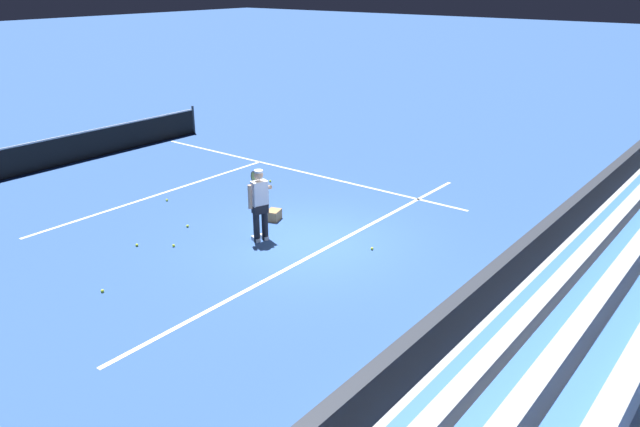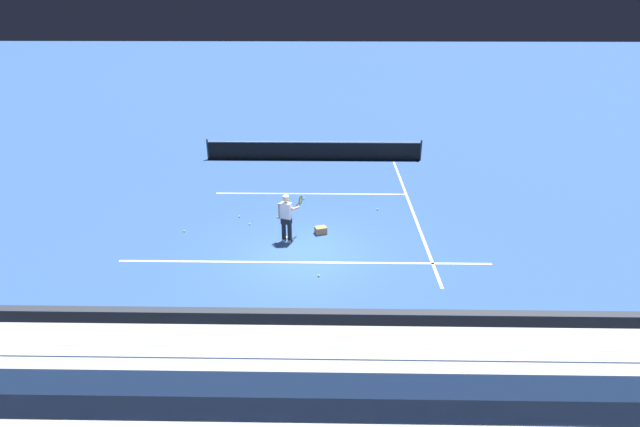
{
  "view_description": "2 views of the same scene",
  "coord_description": "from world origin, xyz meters",
  "px_view_note": "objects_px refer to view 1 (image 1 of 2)",
  "views": [
    {
      "loc": [
        -10.38,
        -8.36,
        5.8
      ],
      "look_at": [
        0.23,
        -0.07,
        0.65
      ],
      "focal_mm": 35.0,
      "sensor_mm": 36.0,
      "label": 1
    },
    {
      "loc": [
        0.74,
        -14.51,
        7.92
      ],
      "look_at": [
        0.47,
        1.2,
        0.97
      ],
      "focal_mm": 28.0,
      "sensor_mm": 36.0,
      "label": 2
    }
  ],
  "objects_px": {
    "tennis_ball_near_player": "(137,245)",
    "tennis_ball_far_right": "(102,291)",
    "tennis_ball_midcourt": "(167,200)",
    "tennis_net": "(64,150)",
    "tennis_player": "(260,204)",
    "tennis_ball_stray_back": "(270,181)",
    "tennis_ball_far_left": "(372,249)",
    "ball_box_cardboard": "(274,215)",
    "tennis_ball_on_baseline": "(188,226)",
    "tennis_ball_toward_net": "(174,246)"
  },
  "relations": [
    {
      "from": "tennis_ball_on_baseline",
      "to": "tennis_net",
      "type": "distance_m",
      "value": 7.46
    },
    {
      "from": "tennis_ball_stray_back",
      "to": "tennis_ball_on_baseline",
      "type": "bearing_deg",
      "value": -168.28
    },
    {
      "from": "ball_box_cardboard",
      "to": "tennis_ball_on_baseline",
      "type": "xyz_separation_m",
      "value": [
        -1.68,
        1.34,
        -0.1
      ]
    },
    {
      "from": "tennis_ball_far_right",
      "to": "tennis_ball_midcourt",
      "type": "xyz_separation_m",
      "value": [
        4.19,
        3.2,
        0.0
      ]
    },
    {
      "from": "tennis_ball_near_player",
      "to": "tennis_ball_toward_net",
      "type": "bearing_deg",
      "value": -54.04
    },
    {
      "from": "ball_box_cardboard",
      "to": "tennis_ball_near_player",
      "type": "height_order",
      "value": "ball_box_cardboard"
    },
    {
      "from": "ball_box_cardboard",
      "to": "tennis_ball_midcourt",
      "type": "height_order",
      "value": "ball_box_cardboard"
    },
    {
      "from": "tennis_ball_far_left",
      "to": "tennis_net",
      "type": "bearing_deg",
      "value": 92.33
    },
    {
      "from": "tennis_ball_midcourt",
      "to": "tennis_net",
      "type": "relative_size",
      "value": 0.01
    },
    {
      "from": "tennis_ball_midcourt",
      "to": "tennis_ball_near_player",
      "type": "bearing_deg",
      "value": -141.77
    },
    {
      "from": "tennis_player",
      "to": "tennis_ball_stray_back",
      "type": "bearing_deg",
      "value": 39.39
    },
    {
      "from": "ball_box_cardboard",
      "to": "tennis_ball_far_right",
      "type": "relative_size",
      "value": 6.06
    },
    {
      "from": "tennis_player",
      "to": "tennis_ball_midcourt",
      "type": "distance_m",
      "value": 3.99
    },
    {
      "from": "ball_box_cardboard",
      "to": "tennis_ball_toward_net",
      "type": "distance_m",
      "value": 2.75
    },
    {
      "from": "tennis_ball_near_player",
      "to": "tennis_ball_far_right",
      "type": "height_order",
      "value": "same"
    },
    {
      "from": "tennis_ball_midcourt",
      "to": "tennis_net",
      "type": "xyz_separation_m",
      "value": [
        0.28,
        5.45,
        0.46
      ]
    },
    {
      "from": "tennis_ball_near_player",
      "to": "tennis_net",
      "type": "relative_size",
      "value": 0.01
    },
    {
      "from": "tennis_player",
      "to": "tennis_ball_far_left",
      "type": "bearing_deg",
      "value": -64.27
    },
    {
      "from": "ball_box_cardboard",
      "to": "tennis_ball_midcourt",
      "type": "relative_size",
      "value": 6.06
    },
    {
      "from": "tennis_net",
      "to": "tennis_ball_midcourt",
      "type": "bearing_deg",
      "value": -92.93
    },
    {
      "from": "tennis_ball_toward_net",
      "to": "tennis_ball_midcourt",
      "type": "distance_m",
      "value": 3.2
    },
    {
      "from": "ball_box_cardboard",
      "to": "tennis_ball_stray_back",
      "type": "xyz_separation_m",
      "value": [
        2.24,
        2.15,
        -0.1
      ]
    },
    {
      "from": "tennis_ball_far_left",
      "to": "tennis_ball_far_right",
      "type": "distance_m",
      "value": 5.8
    },
    {
      "from": "tennis_ball_near_player",
      "to": "tennis_ball_stray_back",
      "type": "xyz_separation_m",
      "value": [
        5.4,
        0.79,
        0.0
      ]
    },
    {
      "from": "tennis_ball_far_left",
      "to": "tennis_ball_midcourt",
      "type": "relative_size",
      "value": 1.0
    },
    {
      "from": "tennis_ball_near_player",
      "to": "tennis_ball_far_right",
      "type": "xyz_separation_m",
      "value": [
        -1.79,
        -1.31,
        0.0
      ]
    },
    {
      "from": "tennis_ball_on_baseline",
      "to": "tennis_ball_midcourt",
      "type": "distance_m",
      "value": 2.12
    },
    {
      "from": "tennis_ball_on_baseline",
      "to": "tennis_ball_midcourt",
      "type": "xyz_separation_m",
      "value": [
        0.91,
        1.91,
        0.0
      ]
    },
    {
      "from": "ball_box_cardboard",
      "to": "tennis_net",
      "type": "height_order",
      "value": "tennis_net"
    },
    {
      "from": "tennis_ball_toward_net",
      "to": "tennis_ball_on_baseline",
      "type": "xyz_separation_m",
      "value": [
        0.99,
        0.67,
        0.0
      ]
    },
    {
      "from": "tennis_ball_far_right",
      "to": "tennis_ball_midcourt",
      "type": "height_order",
      "value": "same"
    },
    {
      "from": "tennis_net",
      "to": "tennis_ball_far_left",
      "type": "bearing_deg",
      "value": -87.67
    },
    {
      "from": "tennis_ball_far_right",
      "to": "tennis_ball_far_left",
      "type": "bearing_deg",
      "value": -31.61
    },
    {
      "from": "tennis_player",
      "to": "tennis_ball_far_left",
      "type": "relative_size",
      "value": 25.98
    },
    {
      "from": "tennis_ball_far_left",
      "to": "tennis_ball_near_player",
      "type": "height_order",
      "value": "same"
    },
    {
      "from": "tennis_ball_on_baseline",
      "to": "tennis_ball_near_player",
      "type": "bearing_deg",
      "value": 179.22
    },
    {
      "from": "tennis_ball_far_left",
      "to": "tennis_net",
      "type": "height_order",
      "value": "tennis_net"
    },
    {
      "from": "tennis_player",
      "to": "tennis_ball_toward_net",
      "type": "height_order",
      "value": "tennis_player"
    },
    {
      "from": "tennis_ball_far_right",
      "to": "tennis_net",
      "type": "distance_m",
      "value": 9.74
    },
    {
      "from": "tennis_ball_toward_net",
      "to": "tennis_ball_stray_back",
      "type": "relative_size",
      "value": 1.0
    },
    {
      "from": "ball_box_cardboard",
      "to": "tennis_net",
      "type": "relative_size",
      "value": 0.04
    },
    {
      "from": "tennis_ball_toward_net",
      "to": "tennis_ball_far_right",
      "type": "xyz_separation_m",
      "value": [
        -2.29,
        -0.63,
        0.0
      ]
    },
    {
      "from": "tennis_net",
      "to": "ball_box_cardboard",
      "type": "bearing_deg",
      "value": -86.78
    },
    {
      "from": "tennis_net",
      "to": "tennis_player",
      "type": "bearing_deg",
      "value": -94.07
    },
    {
      "from": "tennis_player",
      "to": "tennis_ball_near_player",
      "type": "relative_size",
      "value": 25.98
    },
    {
      "from": "tennis_ball_near_player",
      "to": "tennis_ball_midcourt",
      "type": "xyz_separation_m",
      "value": [
        2.4,
        1.89,
        0.0
      ]
    },
    {
      "from": "tennis_ball_far_left",
      "to": "tennis_ball_far_right",
      "type": "relative_size",
      "value": 1.0
    },
    {
      "from": "tennis_ball_on_baseline",
      "to": "tennis_ball_stray_back",
      "type": "height_order",
      "value": "same"
    },
    {
      "from": "tennis_ball_far_left",
      "to": "tennis_net",
      "type": "relative_size",
      "value": 0.01
    },
    {
      "from": "tennis_player",
      "to": "ball_box_cardboard",
      "type": "relative_size",
      "value": 4.29
    }
  ]
}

